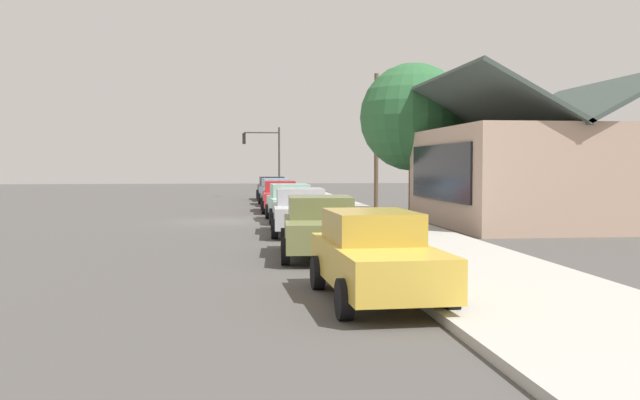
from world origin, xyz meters
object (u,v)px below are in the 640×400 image
(car_silver, at_px, (300,211))
(car_mustard, at_px, (375,255))
(car_skyblue, at_px, (276,192))
(shade_tree, at_px, (414,117))
(fire_hydrant_red, at_px, (348,221))
(car_charcoal, at_px, (272,188))
(traffic_light_main, at_px, (265,150))
(car_cherry, at_px, (280,196))
(car_olive, at_px, (321,226))
(car_seafoam, at_px, (290,202))
(utility_pole_wooden, at_px, (376,138))

(car_silver, xyz_separation_m, car_mustard, (12.24, 0.24, -0.00))
(car_skyblue, bearing_deg, shade_tree, 32.26)
(car_mustard, distance_m, fire_hydrant_red, 11.40)
(car_charcoal, distance_m, car_silver, 23.86)
(car_charcoal, bearing_deg, car_skyblue, -0.57)
(car_skyblue, bearing_deg, fire_hydrant_red, 1.84)
(car_skyblue, xyz_separation_m, traffic_light_main, (-10.29, -0.22, 2.68))
(car_silver, bearing_deg, car_cherry, -177.60)
(car_mustard, bearing_deg, car_silver, 179.00)
(car_skyblue, relative_size, car_mustard, 0.97)
(fire_hydrant_red, bearing_deg, car_charcoal, -176.88)
(car_silver, xyz_separation_m, car_olive, (6.21, -0.03, -0.00))
(car_charcoal, xyz_separation_m, car_olive, (30.07, -0.24, -0.00))
(car_skyblue, bearing_deg, car_seafoam, -2.78)
(car_charcoal, distance_m, car_cherry, 12.21)
(car_charcoal, height_order, car_silver, same)
(car_seafoam, bearing_deg, shade_tree, 116.41)
(car_skyblue, distance_m, car_cherry, 6.06)
(car_silver, xyz_separation_m, traffic_light_main, (-27.99, -0.10, 2.67))
(car_seafoam, xyz_separation_m, traffic_light_main, (-22.36, -0.18, 2.67))
(car_silver, distance_m, utility_pole_wooden, 15.61)
(car_olive, relative_size, car_mustard, 1.00)
(car_silver, bearing_deg, car_charcoal, -178.08)
(utility_pole_wooden, bearing_deg, car_mustard, -11.36)
(car_silver, bearing_deg, shade_tree, 146.89)
(traffic_light_main, height_order, utility_pole_wooden, utility_pole_wooden)
(fire_hydrant_red, bearing_deg, traffic_light_main, -176.72)
(car_olive, xyz_separation_m, car_mustard, (6.03, 0.27, -0.00))
(car_seafoam, relative_size, traffic_light_main, 0.93)
(car_seafoam, xyz_separation_m, car_mustard, (17.87, 0.16, -0.00))
(shade_tree, bearing_deg, car_charcoal, -157.93)
(car_seafoam, distance_m, traffic_light_main, 22.52)
(car_skyblue, bearing_deg, car_charcoal, 176.65)
(car_cherry, xyz_separation_m, utility_pole_wooden, (-2.61, 5.56, 3.11))
(car_cherry, height_order, car_silver, same)
(car_seafoam, relative_size, car_olive, 1.07)
(utility_pole_wooden, relative_size, fire_hydrant_red, 10.56)
(car_skyblue, xyz_separation_m, car_cherry, (6.06, -0.12, 0.00))
(shade_tree, relative_size, traffic_light_main, 1.41)
(car_charcoal, height_order, car_olive, same)
(fire_hydrant_red, bearing_deg, car_silver, -120.75)
(utility_pole_wooden, bearing_deg, car_silver, -21.31)
(car_skyblue, height_order, utility_pole_wooden, utility_pole_wooden)
(car_skyblue, distance_m, car_seafoam, 12.08)
(car_skyblue, distance_m, shade_tree, 11.50)
(car_silver, height_order, fire_hydrant_red, car_silver)
(car_mustard, relative_size, fire_hydrant_red, 6.37)
(car_mustard, bearing_deg, car_skyblue, 178.10)
(car_olive, distance_m, traffic_light_main, 34.31)
(car_seafoam, xyz_separation_m, car_olive, (11.84, -0.11, -0.00))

